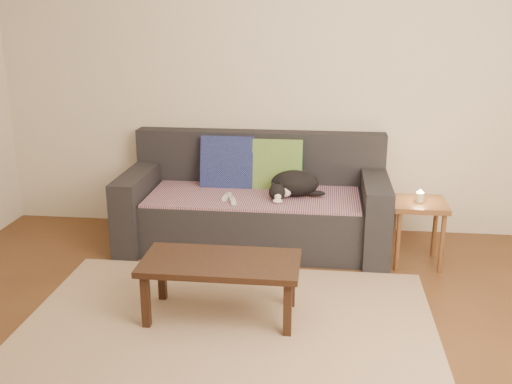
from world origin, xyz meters
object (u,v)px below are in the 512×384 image
sofa (255,207)px  wii_remote_a (227,197)px  cat (294,184)px  side_table (419,213)px  wii_remote_b (233,201)px  coffee_table (221,267)px

sofa → wii_remote_a: bearing=-131.9°
sofa → cat: 0.39m
cat → side_table: (0.94, -0.20, -0.13)m
wii_remote_a → side_table: side_table is taller
sofa → wii_remote_b: sofa is taller
sofa → wii_remote_b: 0.37m
sofa → side_table: 1.29m
side_table → wii_remote_b: bearing=-178.7°
side_table → coffee_table: 1.66m
cat → side_table: 0.97m
cat → wii_remote_a: 0.54m
wii_remote_a → wii_remote_b: same height
coffee_table → wii_remote_b: bearing=94.5°
sofa → wii_remote_b: size_ratio=14.00×
wii_remote_a → side_table: size_ratio=0.31×
wii_remote_a → coffee_table: (0.14, -1.06, -0.12)m
wii_remote_b → cat: bearing=-79.8°
cat → coffee_table: cat is taller
wii_remote_b → side_table: size_ratio=0.31×
side_table → coffee_table: (-1.32, -1.00, -0.07)m
cat → wii_remote_a: (-0.51, -0.14, -0.08)m
sofa → cat: bearing=-13.7°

